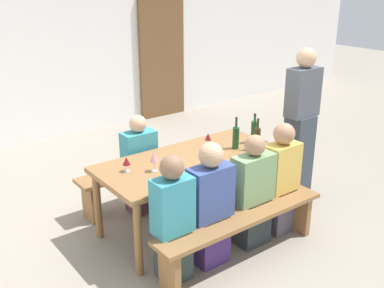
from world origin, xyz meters
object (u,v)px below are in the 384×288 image
wine_glass_1 (208,137)px  seated_guest_far_0 (140,167)px  wine_glass_0 (126,161)px  seated_guest_near_3 (281,181)px  wine_bottle_0 (236,137)px  wine_bottle_2 (257,138)px  seated_guest_near_1 (210,207)px  standing_host (300,127)px  seated_guest_near_0 (173,222)px  wine_bottle_1 (254,131)px  wooden_door (162,58)px  seated_guest_near_2 (253,194)px  bench_far (153,171)px  wine_glass_2 (154,157)px  tasting_table (192,166)px  bench_near (242,225)px

wine_glass_1 → seated_guest_far_0: 0.80m
wine_glass_0 → wine_glass_1: 0.96m
wine_glass_1 → seated_guest_near_3: 0.85m
seated_guest_near_3 → wine_bottle_0: bearing=12.9°
seated_guest_far_0 → wine_glass_0: bearing=-40.9°
wine_bottle_2 → wine_glass_1: (-0.37, 0.33, -0.01)m
wine_glass_1 → seated_guest_near_1: 0.95m
wine_glass_1 → standing_host: (1.09, -0.29, -0.03)m
seated_guest_near_0 → seated_guest_near_3: (1.29, -0.00, 0.00)m
wine_bottle_1 → wine_glass_1: 0.53m
wooden_door → wine_bottle_2: (-1.28, -3.65, -0.18)m
wine_glass_1 → seated_guest_near_3: size_ratio=0.15×
standing_host → seated_guest_near_2: bearing=20.3°
bench_far → wine_glass_2: bearing=-120.8°
tasting_table → seated_guest_near_2: size_ratio=1.70×
wine_glass_2 → seated_guest_near_1: (0.21, -0.55, -0.34)m
seated_guest_near_1 → standing_host: bearing=-75.7°
tasting_table → seated_guest_near_1: seated_guest_near_1 is taller
wine_glass_2 → seated_guest_near_1: bearing=-68.8°
wine_glass_1 → seated_guest_near_3: seated_guest_near_3 is taller
wine_bottle_0 → seated_guest_far_0: size_ratio=0.31×
wine_bottle_0 → standing_host: (0.87, -0.12, -0.03)m
seated_guest_near_0 → wine_glass_1: bearing=-53.1°
wine_bottle_1 → seated_guest_near_0: seated_guest_near_0 is taller
seated_guest_near_1 → seated_guest_near_3: (0.89, 0.00, 0.00)m
wine_bottle_2 → standing_host: (0.72, 0.04, -0.03)m
bench_near → wine_bottle_0: wine_bottle_0 is taller
wine_bottle_0 → seated_guest_near_3: size_ratio=0.29×
seated_guest_far_0 → bench_near: bearing=10.7°
wine_bottle_1 → wine_bottle_2: size_ratio=0.96×
wooden_door → seated_guest_near_3: (-1.30, -4.02, -0.50)m
wooden_door → wine_bottle_2: size_ratio=6.29×
bench_far → standing_host: bearing=-33.2°
tasting_table → bench_near: tasting_table is taller
seated_guest_far_0 → standing_host: bearing=65.2°
seated_guest_near_0 → seated_guest_near_3: seated_guest_near_3 is taller
tasting_table → wine_glass_1: wine_glass_1 is taller
standing_host → wine_glass_0: bearing=-7.8°
wine_glass_0 → seated_guest_near_1: bearing=-59.2°
seated_guest_near_2 → standing_host: size_ratio=0.64×
standing_host → wooden_door: bearing=-98.8°
seated_guest_far_0 → seated_guest_near_1: bearing=0.1°
bench_far → wine_glass_2: wine_glass_2 is taller
tasting_table → wine_bottle_2: (0.67, -0.22, 0.20)m
wine_glass_1 → seated_guest_near_0: (-0.94, -0.71, -0.33)m
wine_glass_0 → seated_guest_near_2: (0.93, -0.70, -0.33)m
wooden_door → wine_glass_2: (-2.41, -3.47, -0.16)m
tasting_table → wine_glass_2: wine_glass_2 is taller
bench_far → wine_glass_0: wine_glass_0 is taller
bench_far → seated_guest_near_2: seated_guest_near_2 is taller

